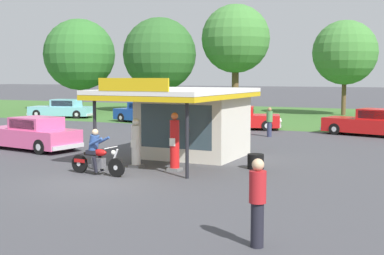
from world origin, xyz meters
name	(u,v)px	position (x,y,z in m)	size (l,w,h in m)	color
ground_plane	(102,182)	(0.00, 0.00, 0.00)	(300.00, 300.00, 0.00)	#424247
grass_verge_strip	(311,116)	(0.00, 30.00, 0.00)	(120.00, 24.00, 0.01)	#3D6B2D
service_station_kiosk	(190,118)	(0.36, 5.78, 1.66)	(4.58, 6.76, 3.31)	beige
gas_pump_nearside	(136,145)	(-0.44, 2.83, 0.83)	(0.44, 0.44, 1.82)	slate
gas_pump_offside	(175,144)	(1.17, 2.83, 0.96)	(0.44, 0.44, 2.09)	slate
motorcycle_with_rider	(97,156)	(-0.89, 0.97, 0.65)	(2.24, 0.70, 1.58)	black
featured_classic_sedan	(33,134)	(-7.22, 4.85, 0.69)	(5.08, 2.56, 1.51)	#E55993
parked_car_back_row_left	(372,124)	(6.27, 17.32, 0.69)	(5.65, 3.10, 1.54)	red
parked_car_back_row_right	(240,119)	(-1.77, 17.67, 0.68)	(5.33, 3.27, 1.45)	red
parked_car_back_row_centre	(62,109)	(-18.12, 20.34, 0.67)	(5.55, 2.99, 1.49)	#7AC6D1
parked_car_back_row_centre_right	(147,113)	(-9.42, 19.07, 0.69)	(5.80, 3.04, 1.48)	#19479E
bystander_chatting_near_pumps	(269,121)	(1.14, 14.43, 0.87)	(0.34, 0.34, 1.64)	#2D3351
bystander_standing_back_lot	(258,200)	(6.50, -3.99, 0.95)	(0.34, 0.34, 1.78)	black
tree_oak_far_left	(79,56)	(-21.94, 27.74, 5.31)	(6.86, 6.86, 8.86)	brown
tree_oak_centre	(236,39)	(-7.55, 32.10, 6.76)	(6.30, 6.30, 9.94)	brown
tree_oak_far_right	(345,53)	(2.21, 32.59, 5.35)	(5.50, 5.50, 8.11)	brown
tree_oak_right	(160,54)	(-13.97, 29.27, 5.37)	(6.78, 6.78, 8.77)	brown
spare_tire_stack	(256,161)	(3.68, 4.41, 0.27)	(0.60, 0.60, 0.54)	black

